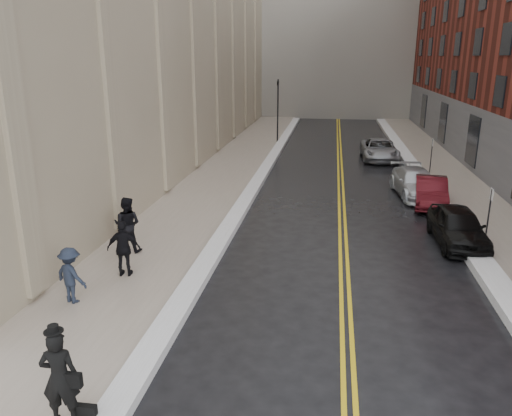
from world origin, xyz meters
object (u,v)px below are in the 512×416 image
(pedestrian_a, at_px, (127,224))
(pedestrian_c, at_px, (124,249))
(car_silver_near, at_px, (416,183))
(pedestrian_main, at_px, (60,377))
(car_black, at_px, (458,226))
(car_silver_far, at_px, (379,149))
(car_maroon, at_px, (431,192))
(pedestrian_b, at_px, (71,275))

(pedestrian_a, xyz_separation_m, pedestrian_c, (0.73, -2.03, -0.09))
(car_silver_near, height_order, pedestrian_main, pedestrian_main)
(car_black, relative_size, car_silver_far, 0.82)
(car_maroon, relative_size, pedestrian_a, 2.04)
(car_silver_far, xyz_separation_m, pedestrian_main, (-8.21, -28.03, 0.41))
(car_black, distance_m, pedestrian_main, 15.17)
(car_silver_near, bearing_deg, car_maroon, -81.16)
(pedestrian_b, bearing_deg, car_silver_far, -93.23)
(car_black, distance_m, pedestrian_c, 12.37)
(car_maroon, distance_m, car_silver_far, 11.27)
(car_black, height_order, pedestrian_main, pedestrian_main)
(pedestrian_a, height_order, pedestrian_c, pedestrian_a)
(car_silver_near, xyz_separation_m, car_silver_far, (-1.07, 9.47, 0.02))
(pedestrian_c, bearing_deg, car_silver_near, -139.48)
(car_silver_near, distance_m, pedestrian_c, 16.11)
(pedestrian_b, relative_size, pedestrian_c, 0.90)
(car_black, xyz_separation_m, pedestrian_main, (-9.81, -11.56, 0.41))
(pedestrian_c, bearing_deg, pedestrian_b, 61.12)
(car_maroon, bearing_deg, pedestrian_main, -112.96)
(car_maroon, xyz_separation_m, pedestrian_a, (-11.98, -8.23, 0.48))
(car_silver_near, xyz_separation_m, pedestrian_b, (-11.56, -13.92, 0.28))
(car_silver_near, bearing_deg, pedestrian_a, -145.54)
(car_maroon, relative_size, car_silver_near, 0.86)
(car_maroon, xyz_separation_m, pedestrian_b, (-12.02, -12.22, 0.30))
(pedestrian_c, bearing_deg, car_silver_far, -121.83)
(car_maroon, distance_m, pedestrian_c, 15.23)
(pedestrian_a, distance_m, pedestrian_b, 3.99)
(car_silver_near, height_order, pedestrian_b, pedestrian_b)
(pedestrian_a, bearing_deg, pedestrian_b, 89.30)
(car_maroon, distance_m, pedestrian_b, 17.14)
(car_black, relative_size, pedestrian_a, 2.09)
(pedestrian_c, bearing_deg, pedestrian_a, -77.70)
(car_silver_near, xyz_separation_m, pedestrian_c, (-10.79, -11.96, 0.38))
(pedestrian_c, bearing_deg, car_black, -163.78)
(pedestrian_main, xyz_separation_m, pedestrian_b, (-2.29, 4.64, -0.15))
(pedestrian_b, distance_m, pedestrian_c, 2.11)
(car_silver_near, xyz_separation_m, pedestrian_main, (-9.27, -18.56, 0.43))
(car_maroon, xyz_separation_m, car_silver_near, (-0.46, 1.70, 0.01))
(car_black, bearing_deg, car_silver_near, 92.39)
(car_black, xyz_separation_m, car_maroon, (-0.07, 5.30, -0.04))
(car_silver_far, xyz_separation_m, pedestrian_c, (-9.72, -21.43, 0.35))
(car_silver_near, bearing_deg, pedestrian_c, -138.38)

